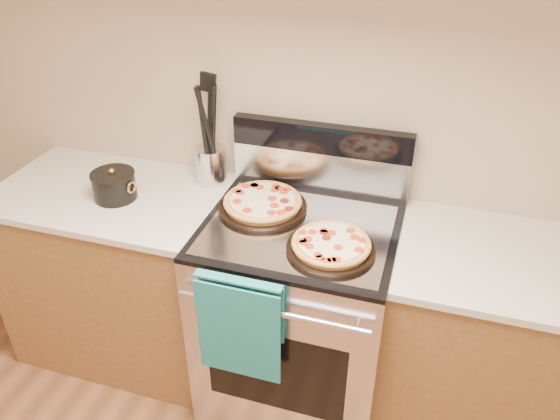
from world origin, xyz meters
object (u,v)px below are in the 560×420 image
(pepperoni_pizza_back, at_px, (263,203))
(pepperoni_pizza_front, at_px, (331,246))
(saucepan, at_px, (114,187))
(utensil_crock, at_px, (211,165))
(range_body, at_px, (298,315))

(pepperoni_pizza_back, height_order, pepperoni_pizza_front, pepperoni_pizza_back)
(pepperoni_pizza_back, distance_m, pepperoni_pizza_front, 0.39)
(pepperoni_pizza_back, bearing_deg, pepperoni_pizza_front, -31.19)
(saucepan, bearing_deg, utensil_crock, 36.33)
(range_body, bearing_deg, saucepan, -179.42)
(utensil_crock, xyz_separation_m, saucepan, (-0.34, -0.25, -0.03))
(pepperoni_pizza_back, xyz_separation_m, pepperoni_pizza_front, (0.33, -0.20, -0.00))
(range_body, bearing_deg, pepperoni_pizza_back, 158.75)
(range_body, relative_size, saucepan, 5.02)
(range_body, xyz_separation_m, pepperoni_pizza_front, (0.15, -0.13, 0.50))
(utensil_crock, relative_size, saucepan, 0.95)
(pepperoni_pizza_front, bearing_deg, pepperoni_pizza_back, 148.81)
(utensil_crock, bearing_deg, saucepan, -143.67)
(pepperoni_pizza_front, xyz_separation_m, utensil_crock, (-0.63, 0.37, 0.05))
(range_body, height_order, pepperoni_pizza_front, pepperoni_pizza_front)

